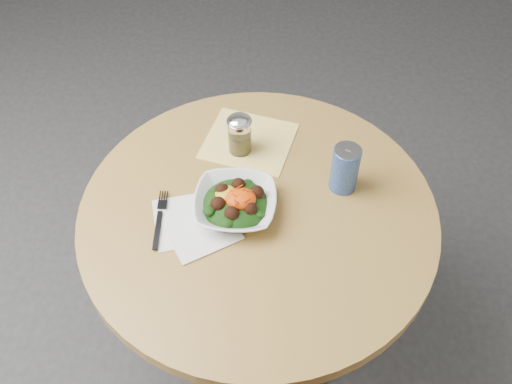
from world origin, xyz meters
TOP-DOWN VIEW (x-y plane):
  - ground at (0.00, 0.00)m, footprint 6.00×6.00m
  - table at (0.00, 0.00)m, footprint 0.90×0.90m
  - cloth_napkin at (-0.03, 0.24)m, footprint 0.28×0.27m
  - paper_napkins at (-0.16, -0.05)m, footprint 0.24×0.23m
  - salad_bowl at (-0.06, -0.01)m, footprint 0.21×0.21m
  - fork at (-0.24, -0.04)m, footprint 0.02×0.18m
  - spice_shaker at (-0.05, 0.21)m, footprint 0.07×0.07m
  - beverage_can at (0.22, 0.08)m, footprint 0.07×0.07m

SIDE VIEW (x-z plane):
  - ground at x=0.00m, z-range 0.00..0.00m
  - table at x=0.00m, z-range 0.18..0.93m
  - cloth_napkin at x=-0.03m, z-range 0.75..0.75m
  - paper_napkins at x=-0.16m, z-range 0.75..0.75m
  - fork at x=-0.24m, z-range 0.75..0.76m
  - salad_bowl at x=-0.06m, z-range 0.74..0.82m
  - spice_shaker at x=-0.05m, z-range 0.75..0.87m
  - beverage_can at x=0.22m, z-range 0.75..0.88m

